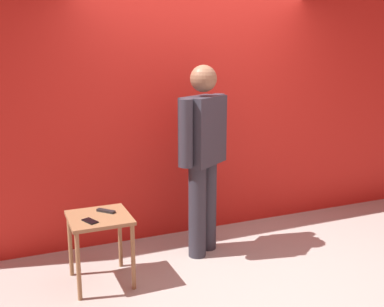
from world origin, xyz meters
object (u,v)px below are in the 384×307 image
(side_table, at_px, (100,227))
(cell_phone, at_px, (90,221))
(tv_remote, at_px, (106,211))
(standing_person, at_px, (203,151))

(side_table, xyz_separation_m, cell_phone, (-0.09, -0.10, 0.10))
(side_table, bearing_deg, tv_remote, 44.82)
(standing_person, xyz_separation_m, tv_remote, (-0.97, -0.14, -0.41))
(standing_person, height_order, tv_remote, standing_person)
(side_table, xyz_separation_m, tv_remote, (0.07, 0.07, 0.11))
(standing_person, distance_m, tv_remote, 1.06)
(tv_remote, bearing_deg, standing_person, -33.65)
(standing_person, distance_m, side_table, 1.18)
(cell_phone, bearing_deg, side_table, 23.81)
(side_table, height_order, cell_phone, cell_phone)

